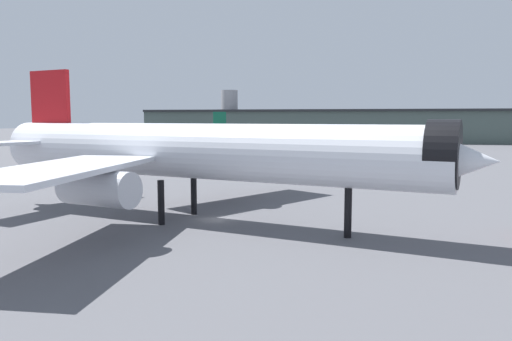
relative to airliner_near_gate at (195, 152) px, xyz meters
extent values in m
plane|color=#56565B|center=(2.08, 1.43, -8.47)|extent=(900.00, 900.00, 0.00)
cylinder|color=silver|center=(0.35, -0.06, 0.15)|extent=(58.65, 15.78, 6.63)
cone|color=silver|center=(29.15, -4.68, 0.15)|extent=(8.23, 7.57, 6.49)
cone|color=silver|center=(-28.44, 4.56, 0.15)|extent=(9.50, 7.58, 6.30)
cylinder|color=black|center=(27.84, -4.47, 0.64)|extent=(4.00, 7.08, 6.69)
cube|color=silver|center=(-1.50, 16.89, -0.68)|extent=(20.27, 27.62, 0.53)
cylinder|color=#B7BAC1|center=(-0.62, 13.56, -2.87)|extent=(8.64, 4.89, 3.64)
cube|color=silver|center=(-6.71, -15.57, -0.68)|extent=(13.28, 27.38, 0.53)
cylinder|color=#B7BAC1|center=(-4.83, -12.68, -2.87)|extent=(8.64, 4.89, 3.64)
cube|color=red|center=(-23.84, 3.82, 5.45)|extent=(7.02, 1.76, 10.60)
cube|color=silver|center=(-23.89, 10.83, 0.81)|extent=(6.85, 11.20, 0.40)
cube|color=silver|center=(-26.08, -2.81, 0.81)|extent=(6.85, 11.20, 0.40)
cylinder|color=black|center=(18.79, -3.01, -5.82)|extent=(0.80, 0.80, 5.30)
cylinder|color=black|center=(-1.97, 3.84, -5.82)|extent=(0.80, 0.80, 5.30)
cylinder|color=black|center=(-3.08, -3.03, -5.82)|extent=(0.80, 0.80, 5.30)
cylinder|color=silver|center=(-31.98, 140.42, -1.70)|extent=(41.10, 25.47, 5.20)
cone|color=silver|center=(-12.67, 150.87, -1.70)|extent=(7.46, 7.21, 5.10)
cone|color=silver|center=(-51.30, 129.97, -1.70)|extent=(8.30, 7.57, 4.94)
cylinder|color=black|center=(-13.59, 150.37, -1.31)|extent=(4.56, 5.74, 5.26)
cube|color=silver|center=(-40.93, 149.78, -2.35)|extent=(10.48, 20.70, 0.42)
cylinder|color=#B7BAC1|center=(-38.87, 148.19, -4.07)|extent=(6.77, 5.44, 2.86)
cube|color=silver|center=(-29.05, 127.82, -2.35)|extent=(19.16, 18.71, 0.42)
cylinder|color=#B7BAC1|center=(-29.25, 130.41, -4.07)|extent=(6.77, 5.44, 2.86)
cube|color=#0F5138|center=(-48.21, 131.64, 2.46)|extent=(4.88, 2.97, 8.33)
cube|color=silver|center=(-51.48, 135.85, -1.18)|extent=(7.24, 8.83, 0.31)
cube|color=silver|center=(-46.48, 126.61, -1.18)|extent=(7.24, 8.83, 0.31)
cylinder|color=black|center=(-19.63, 147.11, -6.39)|extent=(0.62, 0.62, 4.16)
cylinder|color=black|center=(-35.22, 141.78, -6.39)|extent=(0.62, 0.62, 4.16)
cylinder|color=black|center=(-32.62, 136.97, -6.39)|extent=(0.62, 0.62, 4.16)
cube|color=#475651|center=(10.96, 210.76, -0.52)|extent=(255.29, 46.72, 15.90)
cube|color=#232628|center=(10.96, 210.76, 8.03)|extent=(255.50, 49.25, 1.20)
cylinder|color=#939399|center=(-70.52, 203.86, 5.47)|extent=(9.13, 9.13, 27.88)
camera|label=1|loc=(24.57, -54.65, 4.10)|focal=34.61mm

